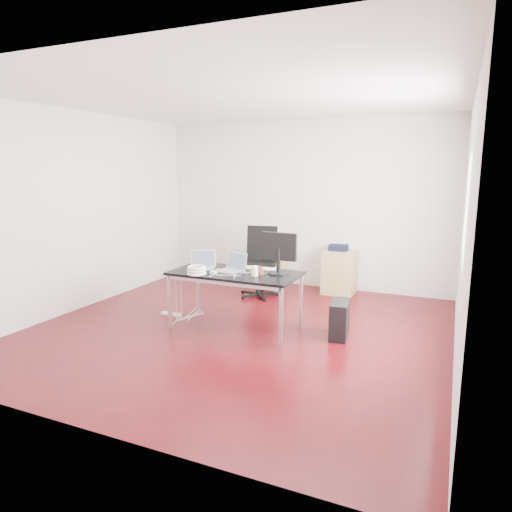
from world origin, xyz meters
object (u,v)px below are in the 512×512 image
at_px(desk, 235,276).
at_px(pc_tower, 340,319).
at_px(filing_cabinet_right, 340,272).
at_px(office_chair, 259,258).
at_px(filing_cabinet_left, 270,266).

xyz_separation_m(desk, pc_tower, (1.29, 0.22, -0.46)).
bearing_deg(filing_cabinet_right, pc_tower, -76.37).
distance_m(desk, pc_tower, 1.38).
height_order(desk, pc_tower, desk).
xyz_separation_m(desk, office_chair, (-0.34, 1.54, -0.07)).
bearing_deg(desk, pc_tower, 9.54).
xyz_separation_m(filing_cabinet_right, pc_tower, (0.48, -1.97, -0.13)).
relative_size(desk, filing_cabinet_left, 2.29).
bearing_deg(office_chair, filing_cabinet_left, 89.38).
bearing_deg(desk, filing_cabinet_right, 69.68).
distance_m(desk, filing_cabinet_right, 2.35).
bearing_deg(pc_tower, office_chair, 134.08).
xyz_separation_m(filing_cabinet_left, pc_tower, (1.71, -1.97, -0.13)).
relative_size(office_chair, filing_cabinet_right, 1.54).
distance_m(office_chair, filing_cabinet_left, 0.70).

